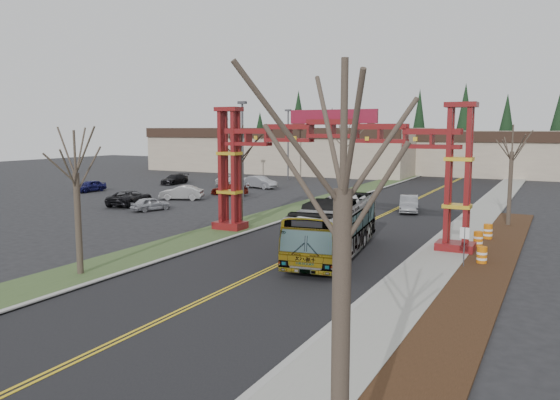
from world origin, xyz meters
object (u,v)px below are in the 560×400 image
Objects in this scene: bare_tree_right_near at (343,192)px; barrel_north at (488,232)px; parked_car_far_a at (260,182)px; light_pole_near at (243,144)px; parked_car_mid_a at (229,190)px; parked_car_mid_b at (90,186)px; transit_bus at (335,227)px; barrel_mid at (478,240)px; light_pole_far at (288,139)px; light_pole_mid at (225,146)px; parked_car_near_c at (130,198)px; barrel_south at (482,256)px; parked_car_near_b at (181,193)px; parked_car_far_c at (174,179)px; parked_car_far_b at (234,180)px; bare_tree_median_mid at (240,154)px; bare_tree_median_near at (76,174)px; silver_sedan at (409,204)px; retail_building_east at (539,153)px; parked_car_near_a at (151,204)px; bare_tree_median_far at (343,140)px; gateway_arch at (333,150)px; street_sign at (465,239)px; retail_building_west at (289,149)px; bare_tree_right_far at (512,152)px.

barrel_north is (-0.72, 28.89, -5.70)m from bare_tree_right_near.
light_pole_near is at bearing -145.66° from parked_car_far_a.
parked_car_mid_b reaches higher than parked_car_mid_a.
barrel_mid is at bearing 30.94° from transit_bus.
light_pole_far is (-1.80, 11.38, 5.08)m from parked_car_far_a.
light_pole_mid is 0.87× the size of light_pole_far.
parked_car_near_c is 0.62× the size of bare_tree_right_near.
light_pole_far is 9.26× the size of barrel_north.
barrel_south is at bearing 153.55° from parked_car_near_c.
light_pole_mid reaches higher than parked_car_mid_b.
parked_car_near_b reaches higher than parked_car_far_c.
light_pole_near is at bearing 50.35° from parked_car_mid_a.
bare_tree_median_mid is (16.60, -25.31, 4.80)m from parked_car_far_b.
parked_car_far_a is at bearing -24.52° from light_pole_mid.
barrel_north is (17.28, 18.66, -4.61)m from bare_tree_median_near.
bare_tree_median_mid is (-9.50, -13.01, 4.78)m from silver_sedan.
retail_building_east reaches higher than parked_car_near_a.
bare_tree_right_near reaches higher than bare_tree_median_far.
barrel_mid is at bearing 149.14° from parked_car_far_b.
parked_car_near_c reaches higher than barrel_south.
light_pole_far is (0.01, 24.80, 5.11)m from parked_car_near_b.
parked_car_far_c is 0.45× the size of light_pole_near.
light_pole_mid is (-7.23, 3.30, 4.30)m from parked_car_far_a.
transit_bus is 22.36m from bare_tree_right_near.
bare_tree_right_near is at bearing -50.59° from parked_car_far_c.
silver_sedan is 35.58m from parked_car_far_c.
bare_tree_median_mid is (15.52, -4.86, 4.78)m from parked_car_near_c.
gateway_arch is 2.32× the size of bare_tree_median_mid.
silver_sedan is at bearing 112.51° from street_sign.
parked_car_near_c is 0.53× the size of light_pole_far.
light_pole_near is 30.86m from barrel_south.
bare_tree_right_near reaches higher than retail_building_east.
parked_car_mid_a is at bearing 125.06° from bare_tree_right_near.
retail_building_east reaches higher than barrel_south.
parked_car_far_c is at bearing 131.05° from bare_tree_right_near.
retail_building_west reaches higher than parked_car_near_b.
bare_tree_median_far reaches higher than parked_car_mid_a.
street_sign is (17.06, 10.29, -3.57)m from bare_tree_median_near.
parked_car_near_b is (-21.70, 12.02, -5.24)m from gateway_arch.
light_pole_near is (-25.53, 3.28, 0.22)m from bare_tree_right_far.
parked_car_far_b is 40.50m from barrel_north.
retail_building_east reaches higher than silver_sedan.
barrel_south is (9.82, -2.57, -5.47)m from gateway_arch.
retail_building_west reaches higher than parked_car_mid_a.
parked_car_far_c is 0.52× the size of light_pole_mid.
gateway_arch is at bearing -109.96° from silver_sedan.
bare_tree_median_mid is 3.56× the size of street_sign.
bare_tree_right_near is (0.00, -86.23, 2.74)m from retail_building_east.
barrel_north is at bearing 94.30° from barrel_south.
parked_car_mid_b is at bearing -71.85° from parked_car_mid_a.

